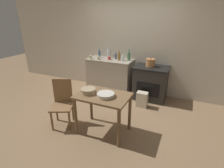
# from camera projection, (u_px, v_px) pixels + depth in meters

# --- Properties ---
(ground_plane) EXTENTS (14.00, 14.00, 0.00)m
(ground_plane) POSITION_uv_depth(u_px,v_px,m) (105.00, 115.00, 3.80)
(ground_plane) COLOR #896B4C
(wall_back) EXTENTS (8.00, 0.07, 2.55)m
(wall_back) POSITION_uv_depth(u_px,v_px,m) (130.00, 45.00, 4.67)
(wall_back) COLOR beige
(wall_back) RESTS_ON ground_plane
(counter_cabinet) EXTENTS (1.26, 0.57, 0.91)m
(counter_cabinet) POSITION_uv_depth(u_px,v_px,m) (110.00, 75.00, 4.90)
(counter_cabinet) COLOR #B2A893
(counter_cabinet) RESTS_ON ground_plane
(stove) EXTENTS (0.83, 0.64, 0.85)m
(stove) POSITION_uv_depth(u_px,v_px,m) (151.00, 83.00, 4.44)
(stove) COLOR #2D2B28
(stove) RESTS_ON ground_plane
(work_table) EXTENTS (0.92, 0.63, 0.75)m
(work_table) POSITION_uv_depth(u_px,v_px,m) (103.00, 102.00, 3.07)
(work_table) COLOR brown
(work_table) RESTS_ON ground_plane
(chair) EXTENTS (0.53, 0.53, 0.91)m
(chair) POSITION_uv_depth(u_px,v_px,m) (62.00, 102.00, 3.38)
(chair) COLOR olive
(chair) RESTS_ON ground_plane
(flour_sack) EXTENTS (0.25, 0.18, 0.36)m
(flour_sack) POSITION_uv_depth(u_px,v_px,m) (142.00, 99.00, 4.11)
(flour_sack) COLOR beige
(flour_sack) RESTS_ON ground_plane
(stock_pot) EXTENTS (0.23, 0.23, 0.22)m
(stock_pot) POSITION_uv_depth(u_px,v_px,m) (150.00, 63.00, 4.26)
(stock_pot) COLOR #B77A47
(stock_pot) RESTS_ON stove
(mixing_bowl_large) EXTENTS (0.30, 0.30, 0.06)m
(mixing_bowl_large) POSITION_uv_depth(u_px,v_px,m) (106.00, 95.00, 2.94)
(mixing_bowl_large) COLOR silver
(mixing_bowl_large) RESTS_ON work_table
(mixing_bowl_small) EXTENTS (0.26, 0.26, 0.09)m
(mixing_bowl_small) POSITION_uv_depth(u_px,v_px,m) (88.00, 91.00, 3.07)
(mixing_bowl_small) COLOR tan
(mixing_bowl_small) RESTS_ON work_table
(bottle_far_left) EXTENTS (0.06, 0.06, 0.18)m
(bottle_far_left) POSITION_uv_depth(u_px,v_px,m) (116.00, 56.00, 4.74)
(bottle_far_left) COLOR #3D5675
(bottle_far_left) RESTS_ON counter_cabinet
(bottle_left) EXTENTS (0.08, 0.08, 0.25)m
(bottle_left) POSITION_uv_depth(u_px,v_px,m) (119.00, 56.00, 4.62)
(bottle_left) COLOR olive
(bottle_left) RESTS_ON counter_cabinet
(bottle_mid_left) EXTENTS (0.08, 0.08, 0.17)m
(bottle_mid_left) POSITION_uv_depth(u_px,v_px,m) (123.00, 58.00, 4.58)
(bottle_mid_left) COLOR silver
(bottle_mid_left) RESTS_ON counter_cabinet
(bottle_center_left) EXTENTS (0.07, 0.07, 0.28)m
(bottle_center_left) POSITION_uv_depth(u_px,v_px,m) (109.00, 53.00, 4.91)
(bottle_center_left) COLOR silver
(bottle_center_left) RESTS_ON counter_cabinet
(bottle_center) EXTENTS (0.06, 0.06, 0.23)m
(bottle_center) POSITION_uv_depth(u_px,v_px,m) (99.00, 54.00, 4.95)
(bottle_center) COLOR #3D5675
(bottle_center) RESTS_ON counter_cabinet
(bottle_center_right) EXTENTS (0.08, 0.08, 0.29)m
(bottle_center_right) POSITION_uv_depth(u_px,v_px,m) (129.00, 56.00, 4.60)
(bottle_center_right) COLOR #517F5B
(bottle_center_right) RESTS_ON counter_cabinet
(cup_mid_right) EXTENTS (0.08, 0.08, 0.10)m
(cup_mid_right) POSITION_uv_depth(u_px,v_px,m) (98.00, 58.00, 4.68)
(cup_mid_right) COLOR beige
(cup_mid_right) RESTS_ON counter_cabinet
(cup_right) EXTENTS (0.09, 0.09, 0.09)m
(cup_right) POSITION_uv_depth(u_px,v_px,m) (109.00, 58.00, 4.68)
(cup_right) COLOR #B74C42
(cup_right) RESTS_ON counter_cabinet
(cup_far_right) EXTENTS (0.08, 0.08, 0.10)m
(cup_far_right) POSITION_uv_depth(u_px,v_px,m) (91.00, 57.00, 4.75)
(cup_far_right) COLOR beige
(cup_far_right) RESTS_ON counter_cabinet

